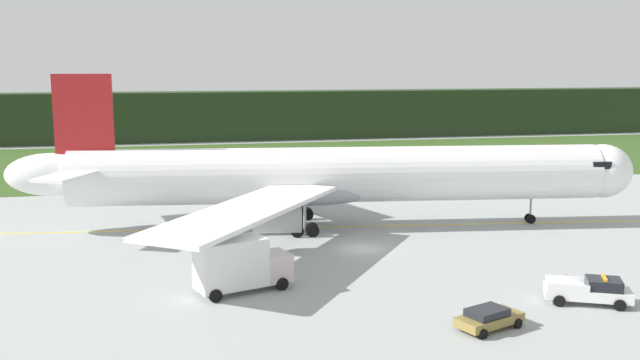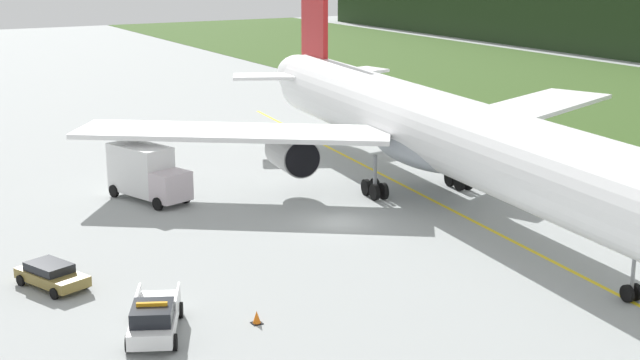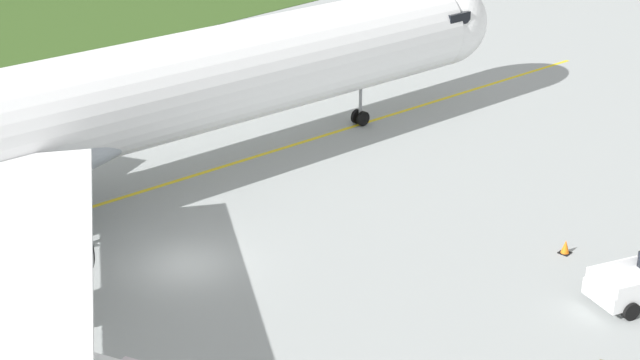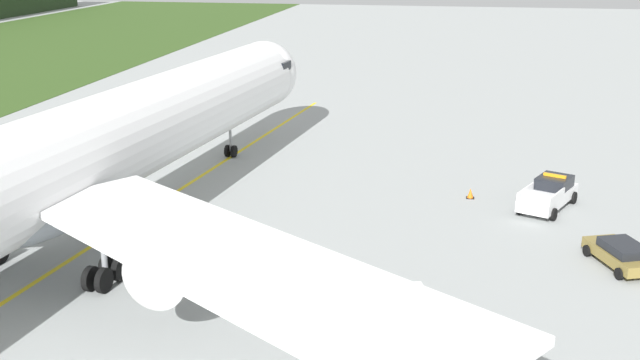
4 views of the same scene
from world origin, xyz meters
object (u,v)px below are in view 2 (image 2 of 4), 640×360
staff_car (51,274)px  airliner (438,132)px  catering_truck (146,172)px  apron_cone (257,317)px  ops_pickup_truck (154,317)px

staff_car → airliner: bearing=97.6°
airliner → staff_car: size_ratio=13.05×
airliner → catering_truck: (-10.40, -17.53, -3.01)m
airliner → apron_cone: (13.20, -20.02, -4.68)m
staff_car → apron_cone: bearing=37.8°
staff_car → apron_cone: (9.54, 7.40, -0.39)m
ops_pickup_truck → catering_truck: 23.74m
catering_truck → staff_car: catering_truck is taller
staff_car → apron_cone: size_ratio=7.25×
ops_pickup_truck → apron_cone: 4.82m
ops_pickup_truck → apron_cone: ops_pickup_truck is taller
catering_truck → staff_car: 17.24m
staff_car → ops_pickup_truck: bearing=17.6°
staff_car → apron_cone: 12.08m
airliner → staff_car: airliner is taller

